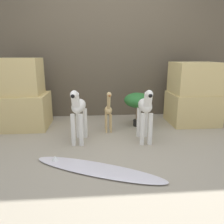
{
  "coord_description": "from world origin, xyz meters",
  "views": [
    {
      "loc": [
        -0.24,
        -2.22,
        1.08
      ],
      "look_at": [
        -0.03,
        0.41,
        0.38
      ],
      "focal_mm": 35.0,
      "sensor_mm": 36.0,
      "label": 1
    }
  ],
  "objects_px": {
    "potted_palm_front": "(137,101)",
    "surfboard": "(96,169)",
    "zebra_right": "(145,110)",
    "giraffe_figurine": "(108,109)",
    "zebra_left": "(78,110)"
  },
  "relations": [
    {
      "from": "zebra_right",
      "to": "giraffe_figurine",
      "type": "bearing_deg",
      "value": 137.92
    },
    {
      "from": "zebra_right",
      "to": "surfboard",
      "type": "relative_size",
      "value": 0.52
    },
    {
      "from": "surfboard",
      "to": "zebra_right",
      "type": "bearing_deg",
      "value": 47.47
    },
    {
      "from": "zebra_right",
      "to": "giraffe_figurine",
      "type": "relative_size",
      "value": 1.15
    },
    {
      "from": "zebra_left",
      "to": "potted_palm_front",
      "type": "bearing_deg",
      "value": 34.21
    },
    {
      "from": "zebra_left",
      "to": "surfboard",
      "type": "distance_m",
      "value": 0.85
    },
    {
      "from": "zebra_left",
      "to": "surfboard",
      "type": "height_order",
      "value": "zebra_left"
    },
    {
      "from": "zebra_right",
      "to": "potted_palm_front",
      "type": "height_order",
      "value": "zebra_right"
    },
    {
      "from": "zebra_right",
      "to": "zebra_left",
      "type": "xyz_separation_m",
      "value": [
        -0.83,
        0.04,
        0.0
      ]
    },
    {
      "from": "potted_palm_front",
      "to": "zebra_left",
      "type": "bearing_deg",
      "value": -145.79
    },
    {
      "from": "giraffe_figurine",
      "to": "surfboard",
      "type": "bearing_deg",
      "value": -100.2
    },
    {
      "from": "giraffe_figurine",
      "to": "potted_palm_front",
      "type": "xyz_separation_m",
      "value": [
        0.46,
        0.23,
        0.06
      ]
    },
    {
      "from": "zebra_right",
      "to": "surfboard",
      "type": "xyz_separation_m",
      "value": [
        -0.63,
        -0.68,
        -0.4
      ]
    },
    {
      "from": "giraffe_figurine",
      "to": "zebra_right",
      "type": "bearing_deg",
      "value": -42.08
    },
    {
      "from": "potted_palm_front",
      "to": "surfboard",
      "type": "relative_size",
      "value": 0.39
    }
  ]
}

